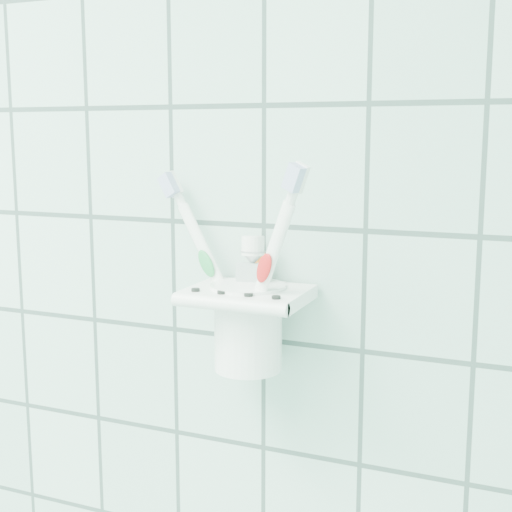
{
  "coord_description": "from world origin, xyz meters",
  "views": [
    {
      "loc": [
        0.95,
        0.5,
        1.47
      ],
      "look_at": [
        0.7,
        1.1,
        1.36
      ],
      "focal_mm": 50.0,
      "sensor_mm": 36.0,
      "label": 1
    }
  ],
  "objects_px": {
    "toothbrush_orange": "(236,256)",
    "toothbrush_pink": "(255,255)",
    "toothbrush_blue": "(238,260)",
    "toothpaste_tube": "(251,289)",
    "cup": "(248,323)",
    "holder_bracket": "(248,296)"
  },
  "relations": [
    {
      "from": "toothbrush_orange",
      "to": "holder_bracket",
      "type": "bearing_deg",
      "value": 43.67
    },
    {
      "from": "toothbrush_blue",
      "to": "toothpaste_tube",
      "type": "height_order",
      "value": "toothbrush_blue"
    },
    {
      "from": "toothbrush_blue",
      "to": "toothbrush_orange",
      "type": "relative_size",
      "value": 0.94
    },
    {
      "from": "holder_bracket",
      "to": "toothbrush_pink",
      "type": "bearing_deg",
      "value": 76.84
    },
    {
      "from": "toothbrush_orange",
      "to": "toothbrush_pink",
      "type": "bearing_deg",
      "value": 67.58
    },
    {
      "from": "toothbrush_pink",
      "to": "toothbrush_blue",
      "type": "relative_size",
      "value": 1.04
    },
    {
      "from": "toothbrush_blue",
      "to": "toothpaste_tube",
      "type": "relative_size",
      "value": 1.57
    },
    {
      "from": "holder_bracket",
      "to": "cup",
      "type": "distance_m",
      "value": 0.03
    },
    {
      "from": "cup",
      "to": "toothbrush_blue",
      "type": "height_order",
      "value": "toothbrush_blue"
    },
    {
      "from": "holder_bracket",
      "to": "toothbrush_blue",
      "type": "relative_size",
      "value": 0.58
    },
    {
      "from": "cup",
      "to": "toothbrush_orange",
      "type": "height_order",
      "value": "toothbrush_orange"
    },
    {
      "from": "holder_bracket",
      "to": "cup",
      "type": "xyz_separation_m",
      "value": [
        -0.0,
        0.0,
        -0.03
      ]
    },
    {
      "from": "toothbrush_blue",
      "to": "toothbrush_orange",
      "type": "xyz_separation_m",
      "value": [
        0.0,
        -0.01,
        0.01
      ]
    },
    {
      "from": "toothbrush_orange",
      "to": "toothpaste_tube",
      "type": "relative_size",
      "value": 1.68
    },
    {
      "from": "holder_bracket",
      "to": "toothpaste_tube",
      "type": "relative_size",
      "value": 0.92
    },
    {
      "from": "toothbrush_pink",
      "to": "toothpaste_tube",
      "type": "relative_size",
      "value": 1.63
    },
    {
      "from": "holder_bracket",
      "to": "toothpaste_tube",
      "type": "distance_m",
      "value": 0.01
    },
    {
      "from": "toothbrush_blue",
      "to": "toothpaste_tube",
      "type": "distance_m",
      "value": 0.03
    },
    {
      "from": "holder_bracket",
      "to": "toothbrush_blue",
      "type": "xyz_separation_m",
      "value": [
        -0.02,
        0.01,
        0.04
      ]
    },
    {
      "from": "cup",
      "to": "holder_bracket",
      "type": "bearing_deg",
      "value": -61.52
    },
    {
      "from": "toothpaste_tube",
      "to": "cup",
      "type": "bearing_deg",
      "value": -101.79
    },
    {
      "from": "cup",
      "to": "toothbrush_orange",
      "type": "distance_m",
      "value": 0.07
    }
  ]
}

